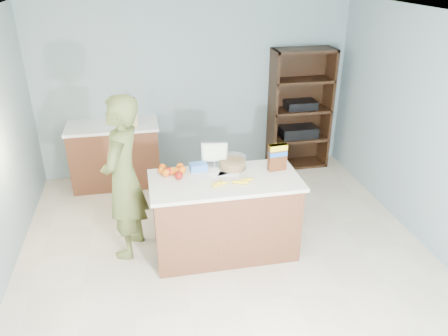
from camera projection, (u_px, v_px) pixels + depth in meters
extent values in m
cube|color=beige|center=(230.00, 267.00, 4.63)|extent=(4.50, 5.00, 0.02)
cube|color=gray|center=(195.00, 89.00, 6.29)|extent=(4.50, 0.02, 2.50)
cube|color=gray|center=(445.00, 142.00, 4.48)|extent=(0.02, 5.00, 2.50)
cube|color=white|center=(232.00, 20.00, 3.54)|extent=(4.50, 5.00, 0.02)
cube|color=brown|center=(225.00, 217.00, 4.71)|extent=(1.50, 0.70, 0.86)
cube|color=silver|center=(225.00, 180.00, 4.51)|extent=(1.56, 0.76, 0.04)
cube|color=black|center=(225.00, 246.00, 4.87)|extent=(1.46, 0.66, 0.10)
cube|color=brown|center=(116.00, 156.00, 6.18)|extent=(1.20, 0.60, 0.86)
cube|color=white|center=(112.00, 126.00, 5.98)|extent=(1.24, 0.62, 0.04)
cube|color=black|center=(296.00, 106.00, 6.70)|extent=(0.90, 0.04, 1.80)
cube|color=black|center=(272.00, 112.00, 6.46)|extent=(0.04, 0.40, 1.80)
cube|color=black|center=(327.00, 108.00, 6.62)|extent=(0.04, 0.40, 1.80)
cube|color=black|center=(296.00, 163.00, 6.92)|extent=(0.90, 0.40, 0.04)
cube|color=black|center=(298.00, 138.00, 6.74)|extent=(0.90, 0.40, 0.04)
cube|color=black|center=(300.00, 110.00, 6.54)|extent=(0.90, 0.40, 0.04)
cube|color=black|center=(302.00, 80.00, 6.34)|extent=(0.90, 0.40, 0.04)
cube|color=black|center=(305.00, 50.00, 6.16)|extent=(0.90, 0.40, 0.04)
cube|color=black|center=(298.00, 132.00, 6.69)|extent=(0.55, 0.32, 0.16)
cube|color=black|center=(300.00, 105.00, 6.51)|extent=(0.45, 0.30, 0.12)
imported|color=#525B2B|center=(124.00, 179.00, 4.52)|extent=(0.62, 0.76, 1.79)
cube|color=tan|center=(133.00, 117.00, 5.90)|extent=(0.12, 0.10, 0.22)
cylinder|color=black|center=(129.00, 107.00, 5.83)|extent=(0.02, 0.02, 0.09)
cylinder|color=black|center=(131.00, 106.00, 5.83)|extent=(0.02, 0.02, 0.09)
cylinder|color=black|center=(132.00, 106.00, 5.83)|extent=(0.02, 0.02, 0.09)
cylinder|color=black|center=(134.00, 106.00, 5.84)|extent=(0.02, 0.02, 0.09)
cylinder|color=black|center=(135.00, 106.00, 5.84)|extent=(0.02, 0.02, 0.09)
cube|color=white|center=(219.00, 174.00, 4.61)|extent=(0.24, 0.18, 0.00)
cube|color=white|center=(229.00, 174.00, 4.59)|extent=(0.25, 0.18, 0.00)
ellipsoid|color=yellow|center=(220.00, 184.00, 4.36)|extent=(0.19, 0.06, 0.04)
ellipsoid|color=yellow|center=(218.00, 184.00, 4.36)|extent=(0.15, 0.17, 0.04)
ellipsoid|color=yellow|center=(245.00, 180.00, 4.43)|extent=(0.19, 0.08, 0.04)
ellipsoid|color=yellow|center=(240.00, 182.00, 4.39)|extent=(0.19, 0.10, 0.04)
sphere|color=maroon|center=(168.00, 171.00, 4.56)|extent=(0.09, 0.09, 0.09)
sphere|color=maroon|center=(179.00, 175.00, 4.47)|extent=(0.09, 0.09, 0.09)
sphere|color=orange|center=(166.00, 173.00, 4.54)|extent=(0.08, 0.08, 0.08)
sphere|color=orange|center=(163.00, 167.00, 4.65)|extent=(0.08, 0.08, 0.08)
sphere|color=orange|center=(176.00, 171.00, 4.56)|extent=(0.08, 0.08, 0.08)
sphere|color=orange|center=(182.00, 170.00, 4.60)|extent=(0.08, 0.08, 0.08)
sphere|color=orange|center=(162.00, 170.00, 4.59)|extent=(0.08, 0.08, 0.08)
sphere|color=orange|center=(172.00, 171.00, 4.57)|extent=(0.08, 0.08, 0.08)
sphere|color=orange|center=(180.00, 167.00, 4.67)|extent=(0.08, 0.08, 0.08)
cube|color=blue|center=(198.00, 167.00, 4.66)|extent=(0.19, 0.14, 0.08)
cylinder|color=#267219|center=(232.00, 164.00, 4.72)|extent=(0.27, 0.27, 0.09)
cylinder|color=white|center=(232.00, 162.00, 4.71)|extent=(0.30, 0.30, 0.13)
cylinder|color=silver|center=(215.00, 166.00, 4.77)|extent=(0.12, 0.12, 0.01)
cylinder|color=silver|center=(215.00, 163.00, 4.76)|extent=(0.02, 0.02, 0.05)
cube|color=silver|center=(214.00, 152.00, 4.70)|extent=(0.28, 0.08, 0.22)
cube|color=yellow|center=(215.00, 153.00, 4.68)|extent=(0.24, 0.04, 0.18)
cube|color=#592B14|center=(277.00, 157.00, 4.63)|extent=(0.20, 0.09, 0.29)
cube|color=yellow|center=(278.00, 147.00, 4.58)|extent=(0.20, 0.09, 0.06)
cube|color=blue|center=(278.00, 154.00, 4.61)|extent=(0.20, 0.09, 0.05)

